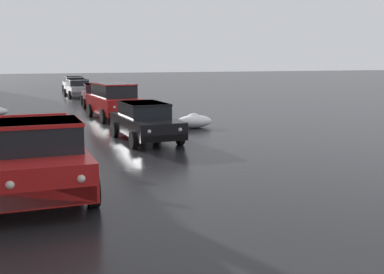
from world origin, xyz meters
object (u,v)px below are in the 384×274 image
(sedan_maroon_parked_far_down_block, at_px, (97,94))
(sedan_white_at_far_intersection, at_px, (74,84))
(pickup_truck_red_approaching_near_lane, at_px, (39,156))
(sedan_black_parked_kerbside_close, at_px, (145,121))
(suv_red_parked_kerbside_mid, at_px, (114,99))
(sedan_silver_queued_behind_truck, at_px, (78,88))

(sedan_maroon_parked_far_down_block, relative_size, sedan_white_at_far_intersection, 1.09)
(pickup_truck_red_approaching_near_lane, xyz_separation_m, sedan_white_at_far_intersection, (4.56, 34.00, -0.13))
(sedan_black_parked_kerbside_close, distance_m, suv_red_parked_kerbside_mid, 6.89)
(sedan_maroon_parked_far_down_block, xyz_separation_m, sedan_silver_queued_behind_truck, (-0.29, 7.80, -0.00))
(suv_red_parked_kerbside_mid, bearing_deg, sedan_maroon_parked_far_down_block, 87.80)
(suv_red_parked_kerbside_mid, relative_size, sedan_maroon_parked_far_down_block, 1.07)
(sedan_black_parked_kerbside_close, relative_size, sedan_maroon_parked_far_down_block, 1.00)
(suv_red_parked_kerbside_mid, bearing_deg, pickup_truck_red_approaching_near_lane, -107.83)
(pickup_truck_red_approaching_near_lane, relative_size, sedan_silver_queued_behind_truck, 1.17)
(suv_red_parked_kerbside_mid, distance_m, sedan_white_at_far_intersection, 20.97)
(pickup_truck_red_approaching_near_lane, xyz_separation_m, sedan_silver_queued_behind_truck, (4.17, 27.84, -0.13))
(suv_red_parked_kerbside_mid, relative_size, sedan_white_at_far_intersection, 1.17)
(sedan_silver_queued_behind_truck, bearing_deg, sedan_maroon_parked_far_down_block, -87.88)
(sedan_silver_queued_behind_truck, relative_size, sedan_white_at_far_intersection, 1.03)
(sedan_white_at_far_intersection, bearing_deg, pickup_truck_red_approaching_near_lane, -97.65)
(pickup_truck_red_approaching_near_lane, relative_size, sedan_black_parked_kerbside_close, 1.11)
(pickup_truck_red_approaching_near_lane, xyz_separation_m, sedan_black_parked_kerbside_close, (4.05, 6.16, -0.13))
(sedan_black_parked_kerbside_close, xyz_separation_m, suv_red_parked_kerbside_mid, (0.14, 6.88, 0.24))
(sedan_maroon_parked_far_down_block, relative_size, sedan_silver_queued_behind_truck, 1.05)
(sedan_maroon_parked_far_down_block, bearing_deg, sedan_black_parked_kerbside_close, -91.71)
(pickup_truck_red_approaching_near_lane, relative_size, sedan_maroon_parked_far_down_block, 1.11)
(sedan_silver_queued_behind_truck, bearing_deg, sedan_black_parked_kerbside_close, -90.33)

